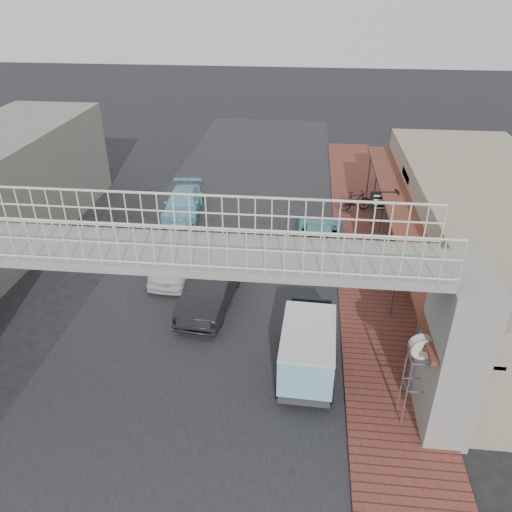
% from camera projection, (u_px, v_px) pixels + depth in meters
% --- Properties ---
extents(ground, '(120.00, 120.00, 0.00)m').
position_uv_depth(ground, '(206.00, 320.00, 18.77)').
color(ground, black).
rests_on(ground, ground).
extents(road_strip, '(10.00, 60.00, 0.01)m').
position_uv_depth(road_strip, '(206.00, 320.00, 18.77)').
color(road_strip, black).
rests_on(road_strip, ground).
extents(sidewalk, '(3.00, 40.00, 0.10)m').
position_uv_depth(sidewalk, '(374.00, 286.00, 20.75)').
color(sidewalk, brown).
rests_on(sidewalk, ground).
extents(shophouse_row, '(7.20, 18.00, 4.00)m').
position_uv_depth(shophouse_row, '(489.00, 238.00, 20.24)').
color(shophouse_row, gray).
rests_on(shophouse_row, ground).
extents(footbridge, '(16.40, 2.40, 6.34)m').
position_uv_depth(footbridge, '(173.00, 314.00, 13.75)').
color(footbridge, gray).
rests_on(footbridge, ground).
extents(building_far_left, '(5.00, 14.00, 5.00)m').
position_uv_depth(building_far_left, '(1.00, 188.00, 23.76)').
color(building_far_left, gray).
rests_on(building_far_left, ground).
extents(white_hatchback, '(1.91, 4.26, 1.42)m').
position_uv_depth(white_hatchback, '(178.00, 258.00, 21.42)').
color(white_hatchback, silver).
rests_on(white_hatchback, ground).
extents(dark_sedan, '(2.02, 4.76, 1.53)m').
position_uv_depth(dark_sedan, '(211.00, 287.00, 19.35)').
color(dark_sedan, black).
rests_on(dark_sedan, ground).
extents(angkot_curb, '(2.44, 4.81, 1.30)m').
position_uv_depth(angkot_curb, '(319.00, 236.00, 23.37)').
color(angkot_curb, '#66B0B1').
rests_on(angkot_curb, ground).
extents(angkot_far, '(2.24, 4.69, 1.32)m').
position_uv_depth(angkot_far, '(183.00, 203.00, 26.74)').
color(angkot_far, '#79C2D2').
rests_on(angkot_far, ground).
extents(angkot_van, '(1.84, 3.78, 1.82)m').
position_uv_depth(angkot_van, '(308.00, 344.00, 15.77)').
color(angkot_van, black).
rests_on(angkot_van, ground).
extents(motorcycle_near, '(1.62, 1.10, 0.81)m').
position_uv_depth(motorcycle_near, '(343.00, 251.00, 22.40)').
color(motorcycle_near, black).
rests_on(motorcycle_near, sidewalk).
extents(motorcycle_far, '(1.92, 1.06, 1.11)m').
position_uv_depth(motorcycle_far, '(355.00, 201.00, 27.00)').
color(motorcycle_far, black).
rests_on(motorcycle_far, sidewalk).
extents(street_clock, '(0.73, 0.61, 2.93)m').
position_uv_depth(street_clock, '(421.00, 351.00, 13.36)').
color(street_clock, '#59595B').
rests_on(street_clock, sidewalk).
extents(arrow_sign, '(1.76, 1.13, 3.00)m').
position_uv_depth(arrow_sign, '(399.00, 202.00, 22.22)').
color(arrow_sign, '#59595B').
rests_on(arrow_sign, sidewalk).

